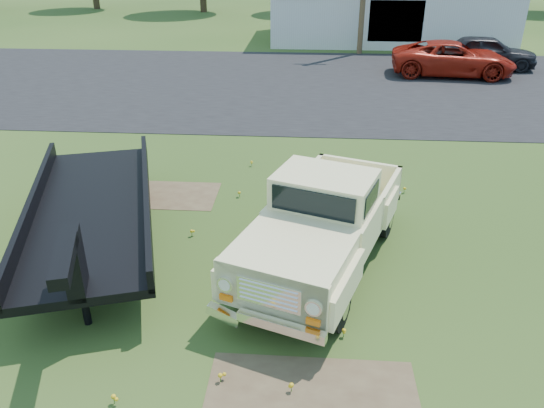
{
  "coord_description": "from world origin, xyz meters",
  "views": [
    {
      "loc": [
        1.33,
        -8.23,
        5.78
      ],
      "look_at": [
        0.67,
        1.0,
        1.11
      ],
      "focal_mm": 35.0,
      "sensor_mm": 36.0,
      "label": 1
    }
  ],
  "objects": [
    {
      "name": "vintage_pickup_truck",
      "position": [
        1.67,
        0.6,
        0.98
      ],
      "size": [
        3.82,
        5.82,
        1.97
      ],
      "primitive_type": null,
      "rotation": [
        0.0,
        0.0,
        -0.34
      ],
      "color": "beige",
      "rests_on": "ground"
    },
    {
      "name": "ground",
      "position": [
        0.0,
        0.0,
        0.0
      ],
      "size": [
        140.0,
        140.0,
        0.0
      ],
      "primitive_type": "plane",
      "color": "#274115",
      "rests_on": "ground"
    },
    {
      "name": "dirt_patch_b",
      "position": [
        -2.0,
        3.5,
        0.0
      ],
      "size": [
        2.2,
        1.6,
        0.01
      ],
      "primitive_type": "cube",
      "color": "brown",
      "rests_on": "ground"
    },
    {
      "name": "flatbed_trailer",
      "position": [
        -3.02,
        1.07,
        0.95
      ],
      "size": [
        4.28,
        7.35,
        1.9
      ],
      "primitive_type": null,
      "rotation": [
        0.0,
        0.0,
        0.3
      ],
      "color": "black",
      "rests_on": "ground"
    },
    {
      "name": "commercial_building",
      "position": [
        6.0,
        26.99,
        2.1
      ],
      "size": [
        14.2,
        8.2,
        4.15
      ],
      "color": "silver",
      "rests_on": "ground"
    },
    {
      "name": "asphalt_lot",
      "position": [
        0.0,
        15.0,
        0.0
      ],
      "size": [
        90.0,
        14.0,
        0.02
      ],
      "primitive_type": "cube",
      "color": "black",
      "rests_on": "ground"
    },
    {
      "name": "dark_sedan",
      "position": [
        9.85,
        18.71,
        0.78
      ],
      "size": [
        4.75,
        2.3,
        1.56
      ],
      "primitive_type": "imported",
      "rotation": [
        0.0,
        0.0,
        1.47
      ],
      "color": "black",
      "rests_on": "ground"
    },
    {
      "name": "red_pickup",
      "position": [
        7.87,
        17.06,
        0.77
      ],
      "size": [
        5.72,
        3.02,
        1.53
      ],
      "primitive_type": "imported",
      "rotation": [
        0.0,
        0.0,
        1.48
      ],
      "color": "maroon",
      "rests_on": "ground"
    }
  ]
}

